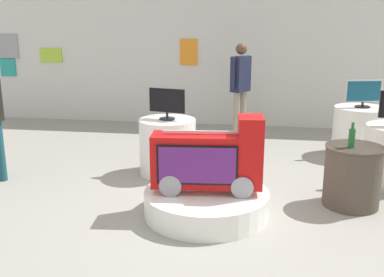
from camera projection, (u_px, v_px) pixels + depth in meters
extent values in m
plane|color=gray|center=(202.00, 216.00, 5.08)|extent=(30.00, 30.00, 0.00)
cube|color=silver|center=(232.00, 53.00, 9.20)|extent=(11.94, 0.10, 3.00)
cube|color=#9ECC33|center=(51.00, 55.00, 9.72)|extent=(0.50, 0.02, 0.30)
cube|color=orange|center=(189.00, 52.00, 9.26)|extent=(0.36, 0.02, 0.53)
cube|color=teal|center=(8.00, 67.00, 9.94)|extent=(0.36, 0.02, 0.40)
cube|color=gray|center=(7.00, 46.00, 9.82)|extent=(0.53, 0.02, 0.53)
cylinder|color=white|center=(206.00, 203.00, 5.10)|extent=(1.42, 1.42, 0.28)
cylinder|color=gray|center=(172.00, 180.00, 5.05)|extent=(0.28, 0.43, 0.24)
cylinder|color=gray|center=(241.00, 182.00, 5.01)|extent=(0.28, 0.43, 0.24)
cube|color=#B70F0F|center=(207.00, 160.00, 4.97)|extent=(1.25, 0.47, 0.59)
cube|color=#B70F0F|center=(251.00, 126.00, 4.84)|extent=(0.30, 0.38, 0.21)
cube|color=black|center=(197.00, 165.00, 4.79)|extent=(0.87, 0.09, 0.44)
cube|color=#561E6B|center=(197.00, 165.00, 4.79)|extent=(0.83, 0.09, 0.40)
cube|color=#B2B2B7|center=(207.00, 132.00, 4.89)|extent=(0.98, 0.12, 0.02)
cylinder|color=white|center=(360.00, 131.00, 7.31)|extent=(0.86, 0.86, 0.80)
cylinder|color=black|center=(362.00, 107.00, 7.20)|extent=(0.24, 0.24, 0.02)
cylinder|color=black|center=(363.00, 104.00, 7.19)|extent=(0.04, 0.04, 0.07)
cube|color=silver|center=(364.00, 91.00, 7.14)|extent=(0.58, 0.16, 0.35)
cube|color=navy|center=(364.00, 91.00, 7.12)|extent=(0.53, 0.13, 0.32)
cylinder|color=white|center=(168.00, 147.00, 6.42)|extent=(0.81, 0.81, 0.80)
cylinder|color=black|center=(167.00, 119.00, 6.32)|extent=(0.22, 0.22, 0.02)
cylinder|color=black|center=(167.00, 115.00, 6.31)|extent=(0.04, 0.04, 0.08)
cube|color=black|center=(167.00, 100.00, 6.25)|extent=(0.53, 0.16, 0.33)
cube|color=black|center=(167.00, 101.00, 6.23)|extent=(0.48, 0.13, 0.30)
cylinder|color=#4C4238|center=(352.00, 176.00, 5.29)|extent=(0.65, 0.65, 0.74)
cylinder|color=#4C4238|center=(355.00, 147.00, 5.20)|extent=(0.68, 0.68, 0.02)
cylinder|color=#195926|center=(352.00, 138.00, 5.12)|extent=(0.07, 0.07, 0.22)
cylinder|color=#195926|center=(353.00, 126.00, 5.08)|extent=(0.03, 0.03, 0.08)
cylinder|color=gray|center=(243.00, 115.00, 8.35)|extent=(0.12, 0.12, 0.90)
cylinder|color=gray|center=(236.00, 116.00, 8.20)|extent=(0.12, 0.12, 0.90)
cube|color=#1E233F|center=(241.00, 74.00, 8.08)|extent=(0.37, 0.43, 0.63)
sphere|color=brown|center=(241.00, 49.00, 7.97)|extent=(0.20, 0.20, 0.20)
cylinder|color=#1E233F|center=(248.00, 71.00, 8.25)|extent=(0.08, 0.08, 0.57)
cylinder|color=#1E233F|center=(233.00, 73.00, 7.90)|extent=(0.08, 0.08, 0.57)
cylinder|color=#194751|center=(0.00, 151.00, 6.11)|extent=(0.12, 0.12, 0.86)
cylinder|color=#194751|center=(0.00, 147.00, 6.29)|extent=(0.12, 0.12, 0.86)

